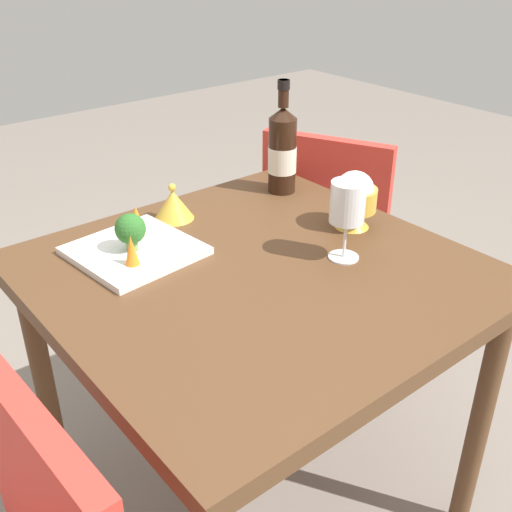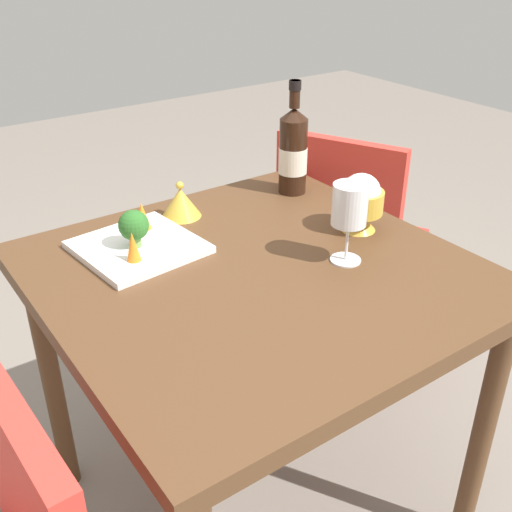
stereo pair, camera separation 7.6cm
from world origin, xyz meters
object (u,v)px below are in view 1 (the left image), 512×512
(rice_bowl, at_px, (354,199))
(broccoli_floret, at_px, (130,230))
(wine_glass, at_px, (348,204))
(chair_near_window, at_px, (331,227))
(rice_bowl_lid, at_px, (174,204))
(carrot_garnish_right, at_px, (136,219))
(carrot_garnish_left, at_px, (131,250))
(wine_bottle, at_px, (282,150))
(serving_plate, at_px, (135,251))

(rice_bowl, height_order, broccoli_floret, rice_bowl)
(broccoli_floret, bearing_deg, wine_glass, -130.02)
(rice_bowl, bearing_deg, chair_near_window, -40.22)
(chair_near_window, height_order, rice_bowl_lid, chair_near_window)
(carrot_garnish_right, bearing_deg, rice_bowl_lid, -72.81)
(broccoli_floret, relative_size, carrot_garnish_left, 1.28)
(wine_glass, bearing_deg, carrot_garnish_left, 58.07)
(wine_bottle, relative_size, broccoli_floret, 3.52)
(chair_near_window, height_order, broccoli_floret, chair_near_window)
(wine_glass, distance_m, rice_bowl_lid, 0.46)
(wine_glass, height_order, serving_plate, wine_glass)
(rice_bowl, relative_size, carrot_garnish_right, 2.15)
(wine_bottle, relative_size, rice_bowl_lid, 3.02)
(serving_plate, height_order, carrot_garnish_right, carrot_garnish_right)
(rice_bowl_lid, distance_m, carrot_garnish_left, 0.27)
(serving_plate, xyz_separation_m, carrot_garnish_right, (0.07, -0.04, 0.04))
(serving_plate, distance_m, carrot_garnish_left, 0.09)
(rice_bowl_lid, xyz_separation_m, carrot_garnish_right, (-0.04, 0.13, 0.01))
(carrot_garnish_left, bearing_deg, carrot_garnish_right, -33.18)
(wine_glass, height_order, broccoli_floret, wine_glass)
(wine_bottle, relative_size, carrot_garnish_right, 4.60)
(chair_near_window, bearing_deg, serving_plate, -105.34)
(wine_bottle, bearing_deg, carrot_garnish_left, 104.06)
(wine_glass, xyz_separation_m, broccoli_floret, (0.30, 0.36, -0.06))
(broccoli_floret, bearing_deg, carrot_garnish_left, 151.65)
(wine_bottle, bearing_deg, chair_near_window, -77.73)
(rice_bowl, bearing_deg, wine_glass, 126.91)
(broccoli_floret, bearing_deg, carrot_garnish_right, -36.71)
(chair_near_window, distance_m, wine_glass, 0.69)
(rice_bowl, relative_size, broccoli_floret, 1.65)
(wine_bottle, distance_m, rice_bowl_lid, 0.34)
(broccoli_floret, bearing_deg, serving_plate, -51.00)
(rice_bowl, bearing_deg, carrot_garnish_right, 57.78)
(broccoli_floret, xyz_separation_m, carrot_garnish_left, (-0.06, 0.03, -0.02))
(broccoli_floret, relative_size, carrot_garnish_right, 1.30)
(broccoli_floret, bearing_deg, chair_near_window, -80.11)
(rice_bowl_lid, relative_size, serving_plate, 0.36)
(chair_near_window, bearing_deg, wine_bottle, -102.54)
(carrot_garnish_left, bearing_deg, wine_bottle, -75.94)
(wine_bottle, height_order, broccoli_floret, wine_bottle)
(rice_bowl, height_order, carrot_garnish_right, rice_bowl)
(wine_bottle, bearing_deg, carrot_garnish_right, 90.54)
(rice_bowl_lid, bearing_deg, broccoli_floret, 121.71)
(serving_plate, bearing_deg, carrot_garnish_left, 148.39)
(chair_near_window, xyz_separation_m, carrot_garnish_right, (-0.06, 0.72, 0.27))
(chair_near_window, relative_size, carrot_garnish_left, 12.66)
(serving_plate, bearing_deg, rice_bowl_lid, -58.70)
(wine_bottle, relative_size, wine_glass, 1.69)
(wine_glass, height_order, carrot_garnish_right, wine_glass)
(rice_bowl, relative_size, rice_bowl_lid, 1.42)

